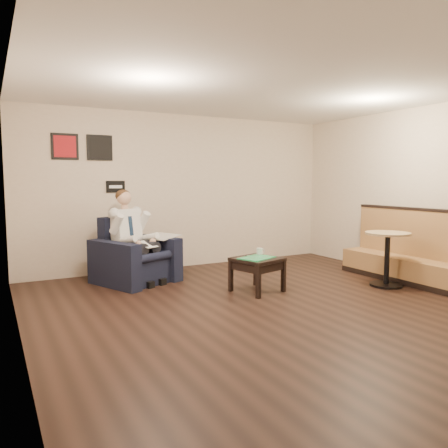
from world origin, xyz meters
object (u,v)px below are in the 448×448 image
seated_man (141,239)px  banquette (406,246)px  coffee_mug (260,252)px  smartphone (251,255)px  armchair (136,250)px  green_folder (257,258)px  cafe_table (387,259)px  side_table (257,275)px

seated_man → banquette: (3.76, -1.87, -0.12)m
coffee_mug → smartphone: size_ratio=0.68×
armchair → coffee_mug: size_ratio=10.09×
armchair → banquette: 4.30m
green_folder → coffee_mug: (0.18, 0.21, 0.05)m
cafe_table → banquette: bearing=8.8°
coffee_mug → cafe_table: (1.76, -0.84, -0.14)m
armchair → seated_man: (0.05, -0.12, 0.19)m
armchair → cafe_table: armchair is taller
side_table → smartphone: (0.01, 0.18, 0.25)m
seated_man → side_table: bearing=-67.5°
side_table → coffee_mug: coffee_mug is taller
smartphone → banquette: banquette is taller
green_folder → cafe_table: bearing=-18.0°
armchair → green_folder: 1.97m
side_table → smartphone: size_ratio=3.93×
seated_man → banquette: size_ratio=0.62×
armchair → smartphone: armchair is taller
green_folder → coffee_mug: 0.28m
armchair → coffee_mug: armchair is taller
side_table → banquette: 2.53m
seated_man → side_table: 1.90m
armchair → coffee_mug: 1.96m
armchair → cafe_table: bearing=-55.4°
side_table → smartphone: smartphone is taller
seated_man → coffee_mug: bearing=-60.0°
cafe_table → green_folder: bearing=162.0°
green_folder → smartphone: green_folder is taller
green_folder → cafe_table: size_ratio=0.60×
green_folder → coffee_mug: coffee_mug is taller
armchair → side_table: (1.37, -1.41, -0.26)m
armchair → smartphone: 1.84m
green_folder → cafe_table: 2.05m
seated_man → cafe_table: 3.79m
smartphone → banquette: 2.55m
coffee_mug → smartphone: bearing=177.8°
armchair → smartphone: size_ratio=6.85×
side_table → cafe_table: bearing=-19.0°
side_table → green_folder: 0.26m
armchair → side_table: 1.98m
green_folder → coffee_mug: size_ratio=4.74×
seated_man → banquette: 4.20m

